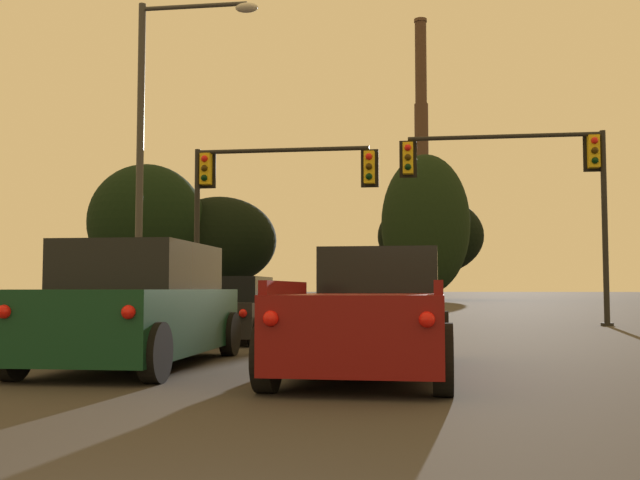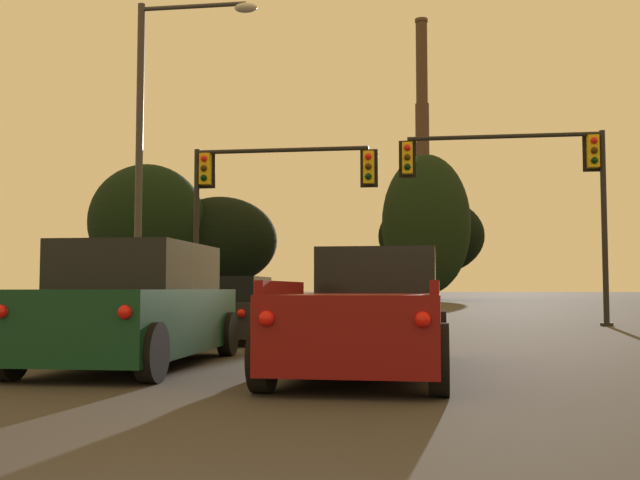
% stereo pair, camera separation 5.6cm
% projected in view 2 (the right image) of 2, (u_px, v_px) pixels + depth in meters
% --- Properties ---
extents(pickup_truck_center_lane_second, '(2.27, 5.54, 1.82)m').
position_uv_depth(pickup_truck_center_lane_second, '(370.00, 314.00, 10.78)').
color(pickup_truck_center_lane_second, maroon).
rests_on(pickup_truck_center_lane_second, ground_plane).
extents(suv_left_lane_second, '(2.19, 4.94, 1.86)m').
position_uv_depth(suv_left_lane_second, '(137.00, 307.00, 11.33)').
color(suv_left_lane_second, '#0F3823').
rests_on(suv_left_lane_second, ground_plane).
extents(hatchback_left_lane_front, '(1.95, 4.12, 1.44)m').
position_uv_depth(hatchback_left_lane_front, '(232.00, 311.00, 16.78)').
color(hatchback_left_lane_front, '#232328').
rests_on(hatchback_left_lane_front, ground_plane).
extents(traffic_light_overhead_right, '(6.69, 0.50, 6.23)m').
position_uv_depth(traffic_light_overhead_right, '(533.00, 176.00, 24.14)').
color(traffic_light_overhead_right, black).
rests_on(traffic_light_overhead_right, ground_plane).
extents(traffic_light_overhead_left, '(6.23, 0.50, 5.82)m').
position_uv_depth(traffic_light_overhead_left, '(257.00, 188.00, 24.60)').
color(traffic_light_overhead_left, black).
rests_on(traffic_light_overhead_left, ground_plane).
extents(street_lamp, '(3.42, 0.36, 9.14)m').
position_uv_depth(street_lamp, '(157.00, 129.00, 20.63)').
color(street_lamp, '#38383A').
rests_on(street_lamp, ground_plane).
extents(smokestack, '(5.55, 5.55, 60.29)m').
position_uv_depth(smokestack, '(423.00, 185.00, 161.54)').
color(smokestack, '#3C2B22').
rests_on(smokestack, ground_plane).
extents(treeline_far_right, '(13.12, 11.81, 15.14)m').
position_uv_depth(treeline_far_right, '(147.00, 223.00, 83.74)').
color(treeline_far_right, black).
rests_on(treeline_far_right, ground_plane).
extents(treeline_far_left, '(8.68, 7.81, 14.44)m').
position_uv_depth(treeline_far_left, '(426.00, 224.00, 73.44)').
color(treeline_far_left, black).
rests_on(treeline_far_left, ground_plane).
extents(treeline_center_right, '(13.36, 12.02, 11.95)m').
position_uv_depth(treeline_center_right, '(220.00, 241.00, 87.44)').
color(treeline_center_right, black).
rests_on(treeline_center_right, ground_plane).
extents(treeline_right_mid, '(11.78, 10.60, 11.46)m').
position_uv_depth(treeline_right_mid, '(431.00, 236.00, 83.48)').
color(treeline_right_mid, black).
rests_on(treeline_right_mid, ground_plane).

